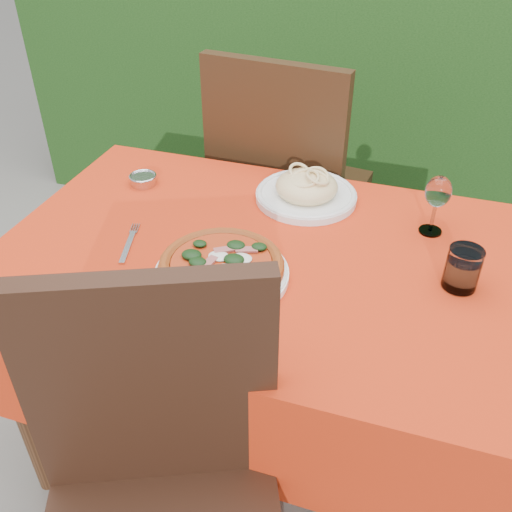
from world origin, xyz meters
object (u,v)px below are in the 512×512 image
(pizza_plate, at_px, (221,268))
(steel_ramekin, at_px, (143,180))
(pasta_plate, at_px, (306,190))
(wine_glass, at_px, (438,194))
(chair_far, at_px, (285,181))
(fork, at_px, (128,247))
(water_glass, at_px, (462,271))
(chair_near, at_px, (159,499))

(pizza_plate, relative_size, steel_ramekin, 4.33)
(pasta_plate, bearing_deg, pizza_plate, -103.60)
(pasta_plate, distance_m, wine_glass, 0.36)
(chair_far, height_order, fork, chair_far)
(wine_glass, xyz_separation_m, steel_ramekin, (-0.82, -0.00, -0.10))
(fork, bearing_deg, water_glass, -9.19)
(pizza_plate, height_order, wine_glass, wine_glass)
(chair_near, height_order, chair_far, chair_far)
(chair_far, distance_m, fork, 0.76)
(chair_far, xyz_separation_m, water_glass, (0.58, -0.62, 0.19))
(water_glass, relative_size, wine_glass, 0.63)
(steel_ramekin, bearing_deg, fork, -69.75)
(wine_glass, height_order, fork, wine_glass)
(water_glass, bearing_deg, pasta_plate, 147.10)
(chair_near, distance_m, steel_ramekin, 0.92)
(chair_far, distance_m, steel_ramekin, 0.55)
(chair_near, xyz_separation_m, wine_glass, (0.40, 0.80, 0.28))
(chair_far, distance_m, pasta_plate, 0.42)
(chair_far, distance_m, wine_glass, 0.70)
(water_glass, relative_size, fork, 0.54)
(pizza_plate, bearing_deg, fork, 171.83)
(pasta_plate, bearing_deg, wine_glass, -10.19)
(chair_near, height_order, wine_glass, chair_near)
(wine_glass, height_order, steel_ramekin, wine_glass)
(chair_far, height_order, pizza_plate, chair_far)
(water_glass, distance_m, wine_glass, 0.23)
(chair_near, bearing_deg, fork, 98.20)
(chair_far, xyz_separation_m, fork, (-0.20, -0.72, 0.15))
(pasta_plate, distance_m, steel_ramekin, 0.48)
(pizza_plate, distance_m, water_glass, 0.54)
(chair_near, distance_m, chair_far, 1.22)
(water_glass, height_order, fork, water_glass)
(chair_far, xyz_separation_m, pizza_plate, (0.06, -0.76, 0.17))
(pasta_plate, xyz_separation_m, water_glass, (0.42, -0.27, 0.02))
(pizza_plate, xyz_separation_m, steel_ramekin, (-0.37, 0.34, -0.01))
(fork, bearing_deg, pizza_plate, -24.33)
(water_glass, bearing_deg, steel_ramekin, 166.86)
(chair_far, height_order, steel_ramekin, chair_far)
(pasta_plate, xyz_separation_m, steel_ramekin, (-0.47, -0.06, -0.01))
(chair_near, distance_m, pasta_plate, 0.89)
(chair_far, bearing_deg, pizza_plate, 100.66)
(pizza_plate, bearing_deg, water_glass, 14.40)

